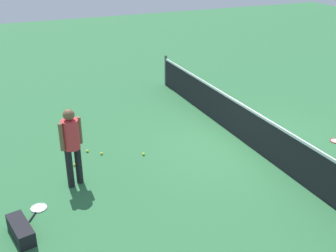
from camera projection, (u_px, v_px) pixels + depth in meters
ground_plane at (244, 142)px, 10.44m from camera, size 40.00×40.00×0.00m
court_net at (246, 124)px, 10.23m from camera, size 10.09×0.09×1.07m
player_near_side at (71, 141)px, 8.23m from camera, size 0.45×0.51×1.70m
tennis_racket_near_player at (38, 209)px, 7.82m from camera, size 0.59×0.44×0.03m
tennis_ball_near_player at (101, 153)px, 9.82m from camera, size 0.07×0.07×0.07m
tennis_ball_by_net at (75, 165)px, 9.33m from camera, size 0.07×0.07×0.07m
tennis_ball_midcourt at (143, 154)px, 9.79m from camera, size 0.07×0.07×0.07m
tennis_ball_baseline at (87, 151)px, 9.93m from camera, size 0.07×0.07×0.07m
equipment_bag at (20, 229)px, 7.07m from camera, size 0.84×0.43×0.28m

